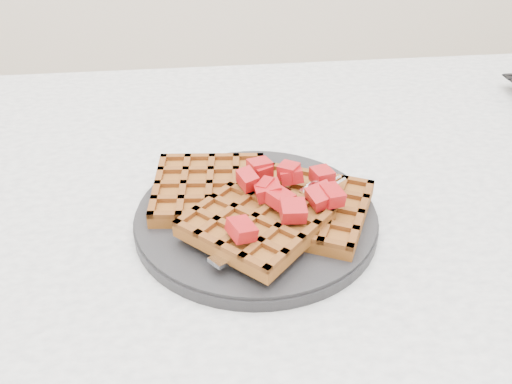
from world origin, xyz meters
TOP-DOWN VIEW (x-y plane):
  - table at (0.00, 0.00)m, footprint 1.20×0.80m
  - plate at (-0.15, -0.03)m, footprint 0.25×0.25m
  - waffles at (-0.15, -0.03)m, footprint 0.24×0.22m
  - strawberry_pile at (-0.15, -0.03)m, footprint 0.15×0.15m
  - fork at (-0.12, -0.06)m, footprint 0.16×0.13m

SIDE VIEW (x-z plane):
  - table at x=0.00m, z-range 0.26..1.01m
  - plate at x=-0.15m, z-range 0.75..0.77m
  - fork at x=-0.12m, z-range 0.77..0.78m
  - waffles at x=-0.15m, z-range 0.76..0.79m
  - strawberry_pile at x=-0.15m, z-range 0.79..0.82m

